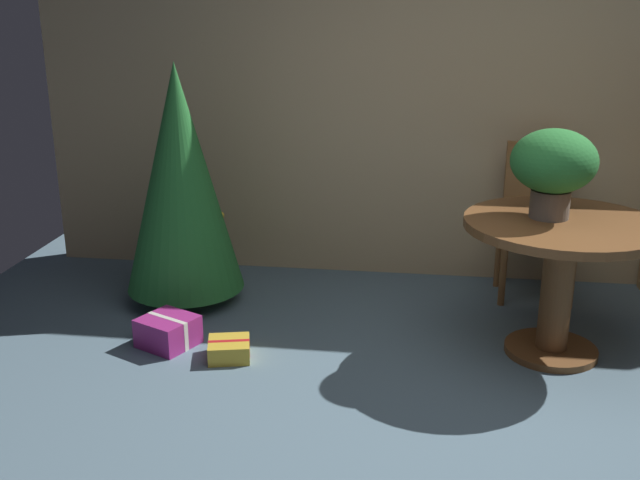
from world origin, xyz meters
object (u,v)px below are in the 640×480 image
object	(u,v)px
wooden_chair_far	(537,211)
round_dining_table	(560,257)
gift_box_gold	(229,349)
holiday_tree	(180,179)
flower_vase	(553,165)
gift_box_purple	(168,331)

from	to	relation	value
wooden_chair_far	round_dining_table	bearing A→B (deg)	-90.00
wooden_chair_far	gift_box_gold	xyz separation A→B (m)	(-1.78, -1.23, -0.52)
holiday_tree	flower_vase	bearing A→B (deg)	-10.68
flower_vase	holiday_tree	size ratio (longest dim) A/B	0.31
flower_vase	gift_box_purple	world-z (taller)	flower_vase
holiday_tree	gift_box_gold	bearing A→B (deg)	-57.73
round_dining_table	flower_vase	distance (m)	0.50
gift_box_gold	gift_box_purple	size ratio (longest dim) A/B	0.72
flower_vase	gift_box_purple	bearing A→B (deg)	-173.23
flower_vase	gift_box_purple	size ratio (longest dim) A/B	1.27
flower_vase	gift_box_purple	xyz separation A→B (m)	(-2.09, -0.25, -0.98)
gift_box_purple	holiday_tree	bearing A→B (deg)	98.54
gift_box_purple	wooden_chair_far	bearing A→B (deg)	27.32
wooden_chair_far	holiday_tree	size ratio (longest dim) A/B	0.66
round_dining_table	holiday_tree	bearing A→B (deg)	168.46
flower_vase	gift_box_gold	bearing A→B (deg)	-168.14
round_dining_table	gift_box_purple	world-z (taller)	round_dining_table
round_dining_table	flower_vase	xyz separation A→B (m)	(-0.08, 0.05, 0.49)
holiday_tree	gift_box_purple	size ratio (longest dim) A/B	4.11
flower_vase	wooden_chair_far	world-z (taller)	flower_vase
gift_box_gold	gift_box_purple	xyz separation A→B (m)	(-0.39, 0.11, 0.03)
gift_box_gold	round_dining_table	bearing A→B (deg)	9.82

